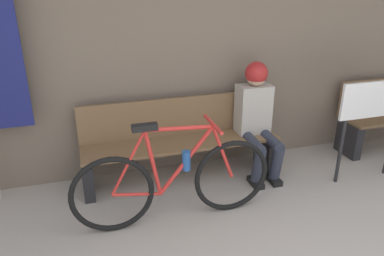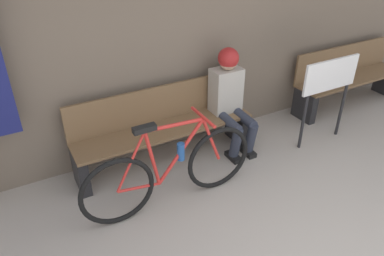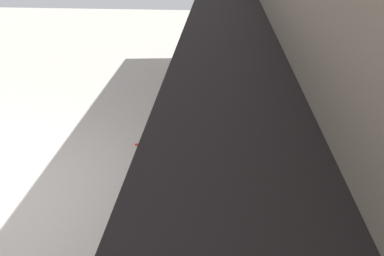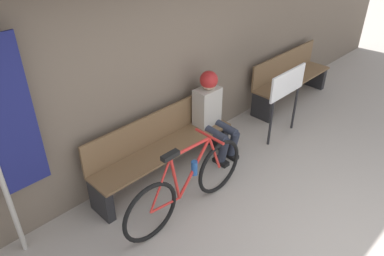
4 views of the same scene
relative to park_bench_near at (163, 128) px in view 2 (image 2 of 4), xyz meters
name	(u,v)px [view 2 (image 2 of 4)]	position (x,y,z in m)	size (l,w,h in m)	color
storefront_wall	(165,0)	(0.22, 0.30, 1.26)	(12.00, 0.56, 3.20)	#756656
park_bench_near	(163,128)	(0.00, 0.00, 0.00)	(1.98, 0.42, 0.83)	brown
bicycle	(171,171)	(-0.24, -0.70, -0.03)	(1.71, 0.40, 0.92)	black
person_seated	(230,94)	(0.78, -0.11, 0.28)	(0.34, 0.59, 1.18)	#2D3342
park_bench_far	(348,79)	(2.83, 0.00, -0.01)	(1.73, 0.42, 0.83)	brown
signboard	(329,83)	(1.80, -0.56, 0.37)	(0.76, 0.04, 1.04)	#232326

